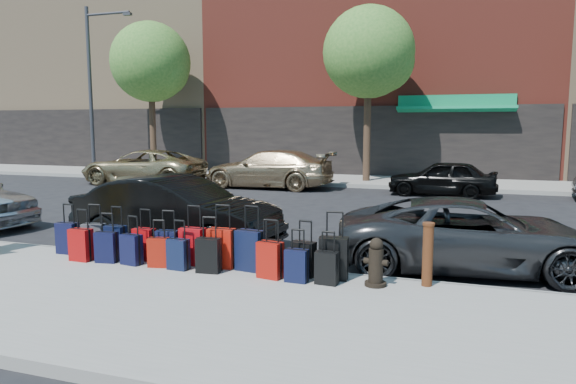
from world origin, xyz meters
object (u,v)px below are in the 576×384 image
(car_near_1, at_px, (177,212))
(car_far_2, at_px, (442,178))
(tree_center, at_px, (372,55))
(bollard, at_px, (428,253))
(car_far_1, at_px, (268,169))
(car_far_0, at_px, (143,167))
(car_near_2, at_px, (470,235))
(streetlight, at_px, (93,81))
(suitcase_front_5, at_px, (193,246))
(fire_hydrant, at_px, (376,264))
(tree_left, at_px, (153,64))

(car_near_1, distance_m, car_far_2, 10.97)
(tree_center, height_order, car_near_1, tree_center)
(bollard, bearing_deg, car_near_1, 162.79)
(car_far_1, distance_m, car_far_2, 6.72)
(bollard, height_order, car_far_0, car_far_0)
(bollard, distance_m, car_near_2, 1.75)
(streetlight, xyz_separation_m, car_far_0, (4.21, -2.30, -3.93))
(car_far_0, distance_m, car_far_1, 5.59)
(suitcase_front_5, xyz_separation_m, car_far_2, (3.69, 11.42, 0.17))
(car_far_1, bearing_deg, tree_center, 126.57)
(car_near_2, xyz_separation_m, car_far_0, (-13.06, 9.59, 0.11))
(car_far_0, xyz_separation_m, car_far_2, (12.29, 0.14, -0.10))
(streetlight, xyz_separation_m, car_near_1, (11.55, -11.94, -3.94))
(car_near_2, bearing_deg, suitcase_front_5, 103.89)
(streetlight, xyz_separation_m, car_far_1, (9.79, -1.92, -3.90))
(streetlight, height_order, car_near_2, streetlight)
(car_far_0, distance_m, car_far_2, 12.29)
(tree_center, relative_size, car_far_2, 1.93)
(fire_hydrant, distance_m, car_far_2, 11.62)
(fire_hydrant, bearing_deg, car_far_0, 143.83)
(tree_center, height_order, car_far_0, tree_center)
(tree_center, distance_m, car_far_2, 6.35)
(car_near_1, xyz_separation_m, car_near_2, (5.73, 0.05, -0.10))
(fire_hydrant, height_order, car_near_2, car_near_2)
(car_far_0, bearing_deg, car_near_1, 34.72)
(tree_left, height_order, car_far_1, tree_left)
(tree_center, bearing_deg, fire_hydrant, -80.18)
(fire_hydrant, bearing_deg, streetlight, 147.37)
(car_near_1, height_order, car_near_2, car_near_1)
(streetlight, bearing_deg, fire_hydrant, -40.79)
(streetlight, relative_size, car_far_0, 1.51)
(tree_left, distance_m, car_far_0, 5.70)
(car_near_2, bearing_deg, car_far_0, 46.91)
(tree_left, distance_m, tree_center, 10.50)
(tree_center, xyz_separation_m, car_far_0, (-9.23, -3.00, -4.68))
(car_near_2, relative_size, car_far_2, 1.19)
(tree_center, xyz_separation_m, car_near_2, (3.84, -12.59, -4.79))
(suitcase_front_5, distance_m, bollard, 3.85)
(car_near_1, bearing_deg, fire_hydrant, -108.13)
(car_near_1, xyz_separation_m, car_far_0, (-7.33, 9.64, 0.01))
(fire_hydrant, relative_size, car_far_2, 0.19)
(car_near_1, height_order, car_far_1, car_far_1)
(tree_left, height_order, suitcase_front_5, tree_left)
(car_far_1, relative_size, car_far_2, 1.40)
(car_near_2, xyz_separation_m, car_far_2, (-0.78, 9.73, 0.02))
(tree_left, xyz_separation_m, car_far_2, (13.56, -2.85, -4.77))
(fire_hydrant, distance_m, car_near_2, 2.30)
(car_far_1, bearing_deg, car_far_0, -85.26)
(car_near_2, bearing_deg, car_far_1, 30.13)
(car_near_1, bearing_deg, tree_center, -4.19)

